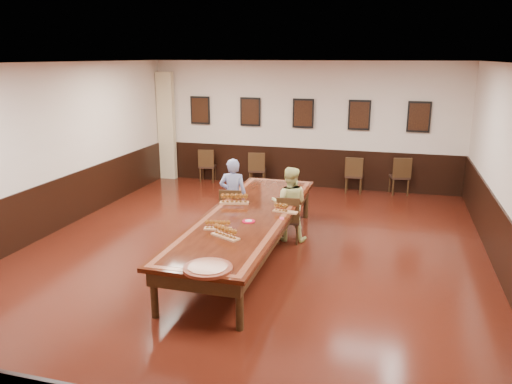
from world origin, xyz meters
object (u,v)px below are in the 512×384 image
(spare_chair_a, at_px, (208,165))
(carved_platter, at_px, (208,268))
(person_man, at_px, (233,196))
(spare_chair_b, at_px, (257,169))
(spare_chair_c, at_px, (354,174))
(chair_man, at_px, (232,211))
(conference_table, at_px, (248,222))
(spare_chair_d, at_px, (399,175))
(person_woman, at_px, (289,204))
(chair_woman, at_px, (289,218))

(spare_chair_a, distance_m, carved_platter, 7.59)
(person_man, distance_m, carved_platter, 3.50)
(spare_chair_b, relative_size, spare_chair_c, 1.00)
(chair_man, xyz_separation_m, spare_chair_c, (1.98, 3.67, 0.00))
(person_man, xyz_separation_m, conference_table, (0.63, -1.10, -0.11))
(spare_chair_d, distance_m, conference_table, 5.41)
(person_woman, bearing_deg, spare_chair_d, -123.30)
(chair_woman, height_order, carved_platter, chair_woman)
(spare_chair_c, height_order, person_woman, person_woman)
(spare_chair_c, bearing_deg, person_woman, 76.80)
(person_man, bearing_deg, spare_chair_b, -89.98)
(chair_woman, relative_size, person_woman, 0.64)
(spare_chair_a, height_order, conference_table, spare_chair_a)
(person_woman, distance_m, conference_table, 1.08)
(spare_chair_a, distance_m, conference_table, 5.41)
(spare_chair_b, bearing_deg, chair_woman, 104.27)
(person_woman, xyz_separation_m, carved_platter, (-0.34, -3.26, 0.08))
(carved_platter, bearing_deg, spare_chair_b, 100.53)
(chair_man, xyz_separation_m, chair_woman, (1.13, -0.15, -0.01))
(chair_woman, xyz_separation_m, spare_chair_c, (0.85, 3.82, 0.02))
(carved_platter, bearing_deg, person_man, 103.08)
(chair_man, distance_m, person_woman, 1.15)
(spare_chair_c, height_order, person_man, person_man)
(person_woman, bearing_deg, spare_chair_a, -57.75)
(spare_chair_c, distance_m, spare_chair_d, 1.10)
(chair_woman, height_order, person_woman, person_woman)
(person_man, bearing_deg, person_woman, 164.45)
(spare_chair_d, bearing_deg, carved_platter, 58.08)
(spare_chair_d, bearing_deg, conference_table, 48.89)
(person_man, bearing_deg, spare_chair_d, -137.67)
(chair_woman, bearing_deg, person_woman, -90.00)
(carved_platter, bearing_deg, spare_chair_c, 80.23)
(spare_chair_b, bearing_deg, spare_chair_d, 173.70)
(person_man, distance_m, person_woman, 1.14)
(spare_chair_a, height_order, spare_chair_c, spare_chair_c)
(chair_man, distance_m, spare_chair_c, 4.18)
(chair_man, distance_m, chair_woman, 1.14)
(chair_man, xyz_separation_m, spare_chair_d, (3.07, 3.81, 0.02))
(spare_chair_a, bearing_deg, chair_woman, 118.82)
(chair_woman, xyz_separation_m, person_woman, (-0.01, 0.09, 0.25))
(spare_chair_a, xyz_separation_m, person_woman, (3.07, -3.81, 0.24))
(chair_man, bearing_deg, spare_chair_c, -126.36)
(chair_woman, height_order, spare_chair_b, spare_chair_b)
(chair_man, xyz_separation_m, carved_platter, (0.78, -3.31, 0.32))
(spare_chair_c, xyz_separation_m, conference_table, (-1.37, -4.68, 0.15))
(chair_woman, height_order, spare_chair_d, spare_chair_d)
(chair_man, height_order, chair_woman, chair_man)
(spare_chair_a, bearing_deg, spare_chair_d, 171.21)
(chair_woman, bearing_deg, spare_chair_a, -58.33)
(spare_chair_c, bearing_deg, carved_platter, 80.06)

